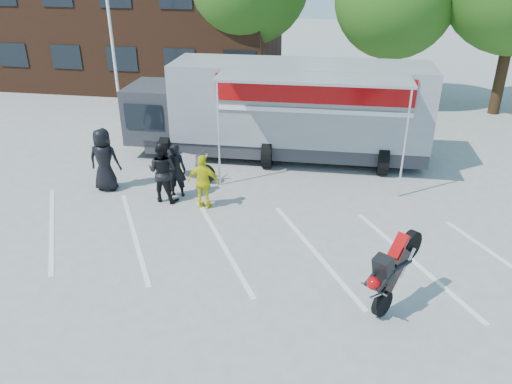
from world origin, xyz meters
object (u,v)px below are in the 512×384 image
(stunt_bike_rider, at_px, (397,302))
(spectator_leather_c, at_px, (163,171))
(spectator_leather_b, at_px, (176,170))
(parked_motorcycle, at_px, (187,179))
(transporter_truck, at_px, (284,157))
(flagpole, at_px, (113,1))
(spectator_leather_a, at_px, (104,160))
(spectator_hivis, at_px, (204,182))

(stunt_bike_rider, relative_size, spectator_leather_c, 1.01)
(stunt_bike_rider, bearing_deg, spectator_leather_b, -177.71)
(parked_motorcycle, bearing_deg, transporter_truck, -35.44)
(transporter_truck, relative_size, stunt_bike_rider, 5.66)
(flagpole, relative_size, transporter_truck, 0.74)
(transporter_truck, distance_m, stunt_bike_rider, 8.70)
(spectator_leather_a, height_order, spectator_hivis, spectator_leather_a)
(transporter_truck, relative_size, parked_motorcycle, 5.12)
(flagpole, height_order, spectator_leather_a, flagpole)
(flagpole, height_order, parked_motorcycle, flagpole)
(flagpole, bearing_deg, spectator_leather_b, -55.67)
(spectator_leather_a, xyz_separation_m, spectator_hivis, (3.37, -0.69, -0.18))
(transporter_truck, xyz_separation_m, spectator_leather_b, (-2.85, -3.77, 0.85))
(stunt_bike_rider, relative_size, spectator_leather_b, 1.12)
(parked_motorcycle, relative_size, spectator_hivis, 1.28)
(parked_motorcycle, bearing_deg, flagpole, 53.42)
(transporter_truck, height_order, parked_motorcycle, transporter_truck)
(spectator_leather_b, xyz_separation_m, spectator_hivis, (1.04, -0.64, -0.03))
(stunt_bike_rider, relative_size, spectator_hivis, 1.16)
(parked_motorcycle, distance_m, stunt_bike_rider, 8.40)
(spectator_leather_a, relative_size, spectator_hivis, 1.22)
(spectator_leather_c, bearing_deg, parked_motorcycle, -88.77)
(transporter_truck, xyz_separation_m, spectator_hivis, (-1.81, -4.41, 0.82))
(spectator_leather_a, bearing_deg, spectator_leather_b, 177.31)
(spectator_leather_c, bearing_deg, transporter_truck, -118.52)
(stunt_bike_rider, distance_m, spectator_leather_b, 7.63)
(parked_motorcycle, xyz_separation_m, spectator_leather_c, (-0.21, -1.62, 0.94))
(spectator_leather_c, bearing_deg, stunt_bike_rider, 158.30)
(parked_motorcycle, xyz_separation_m, spectator_leather_b, (0.08, -1.24, 0.85))
(spectator_hivis, bearing_deg, stunt_bike_rider, 149.79)
(flagpole, height_order, spectator_hivis, flagpole)
(flagpole, relative_size, spectator_leather_a, 4.00)
(spectator_leather_b, bearing_deg, spectator_leather_a, -4.27)
(transporter_truck, relative_size, spectator_leather_b, 6.34)
(spectator_leather_c, height_order, spectator_hivis, spectator_leather_c)
(spectator_leather_b, bearing_deg, transporter_truck, -130.18)
(flagpole, relative_size, spectator_leather_c, 4.25)
(spectator_leather_b, distance_m, spectator_hivis, 1.22)
(parked_motorcycle, xyz_separation_m, spectator_leather_a, (-2.25, -1.20, 1.00))
(flagpole, distance_m, stunt_bike_rider, 16.00)
(transporter_truck, xyz_separation_m, spectator_leather_a, (-5.18, -3.72, 1.00))
(transporter_truck, bearing_deg, spectator_leather_c, -128.36)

